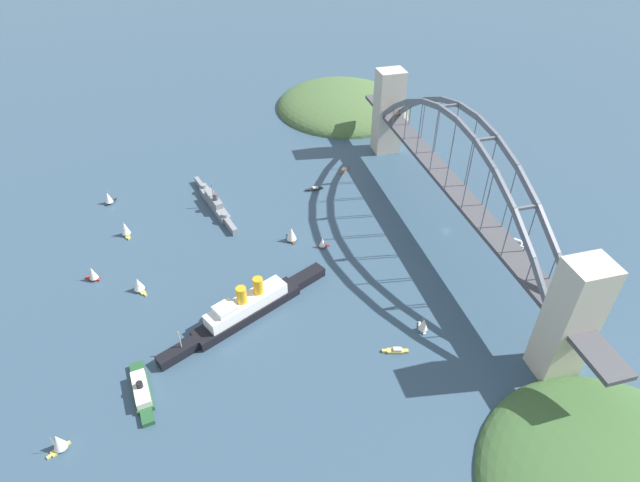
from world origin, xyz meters
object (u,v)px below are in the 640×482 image
object	(u,v)px
small_boat_7	(125,228)
small_boat_10	(423,324)
naval_cruiser	(215,203)
small_boat_0	(138,284)
small_boat_8	(58,442)
harbor_arch_bridge	(455,185)
small_boat_1	(314,189)
small_boat_2	(108,198)
small_boat_4	(92,273)
harbor_ferry_steamer	(142,390)
seaplane_taxiing_near_bridge	(522,244)
small_boat_5	(291,234)
small_boat_9	(323,242)
small_boat_6	(396,351)
ocean_liner	(248,307)
small_boat_3	(344,170)

from	to	relation	value
small_boat_7	small_boat_10	bearing A→B (deg)	-129.52
naval_cruiser	small_boat_0	bearing A→B (deg)	145.50
naval_cruiser	small_boat_8	size ratio (longest dim) A/B	6.81
harbor_arch_bridge	naval_cruiser	xyz separation A→B (m)	(61.30, 133.56, -28.95)
small_boat_0	small_boat_1	world-z (taller)	small_boat_0
small_boat_2	small_boat_4	xyz separation A→B (m)	(-75.13, 4.37, 0.01)
harbor_ferry_steamer	small_boat_7	bearing A→B (deg)	4.51
naval_cruiser	seaplane_taxiing_near_bridge	bearing A→B (deg)	-117.15
harbor_arch_bridge	naval_cruiser	bearing A→B (deg)	65.35
seaplane_taxiing_near_bridge	small_boat_1	bearing A→B (deg)	48.34
small_boat_2	harbor_ferry_steamer	bearing A→B (deg)	-172.42
small_boat_2	small_boat_5	world-z (taller)	small_boat_5
naval_cruiser	seaplane_taxiing_near_bridge	xyz separation A→B (m)	(-86.72, -169.12, -1.45)
naval_cruiser	small_boat_8	bearing A→B (deg)	153.61
small_boat_2	small_boat_9	distance (m)	146.14
small_boat_4	small_boat_7	bearing A→B (deg)	-23.38
small_boat_2	small_boat_10	size ratio (longest dim) A/B	1.07
small_boat_4	small_boat_8	xyz separation A→B (m)	(-100.36, 5.49, 0.16)
small_boat_5	small_boat_6	distance (m)	99.26
small_boat_1	small_boat_8	xyz separation A→B (m)	(-157.03, 143.26, 3.84)
small_boat_6	harbor_arch_bridge	bearing A→B (deg)	-38.78
small_boat_0	small_boat_7	xyz separation A→B (m)	(51.89, 7.94, 0.58)
seaplane_taxiing_near_bridge	small_boat_7	size ratio (longest dim) A/B	0.81
small_boat_7	small_boat_10	world-z (taller)	small_boat_7
small_boat_1	harbor_ferry_steamer	bearing A→B (deg)	141.00
naval_cruiser	small_boat_6	xyz separation A→B (m)	(-141.51, -69.11, -2.49)
small_boat_0	small_boat_6	size ratio (longest dim) A/B	0.78
small_boat_7	harbor_arch_bridge	bearing A→B (deg)	-103.55
small_boat_0	small_boat_1	xyz separation A→B (m)	(71.73, -113.92, -3.63)
seaplane_taxiing_near_bridge	small_boat_2	size ratio (longest dim) A/B	0.92
small_boat_1	small_boat_6	world-z (taller)	small_boat_6
ocean_liner	naval_cruiser	size ratio (longest dim) A/B	1.32
seaplane_taxiing_near_bridge	small_boat_0	xyz separation A→B (m)	(18.87, 215.75, 2.52)
small_boat_3	small_boat_4	bearing A→B (deg)	114.75
seaplane_taxiing_near_bridge	small_boat_3	bearing A→B (deg)	34.35
harbor_arch_bridge	small_boat_9	distance (m)	82.50
small_boat_1	small_boat_4	distance (m)	149.02
seaplane_taxiing_near_bridge	small_boat_10	size ratio (longest dim) A/B	0.98
harbor_arch_bridge	small_boat_0	xyz separation A→B (m)	(-6.55, 180.20, -27.87)
seaplane_taxiing_near_bridge	small_boat_7	world-z (taller)	small_boat_7
small_boat_4	small_boat_9	xyz separation A→B (m)	(-4.49, -126.91, -1.13)
small_boat_1	small_boat_8	size ratio (longest dim) A/B	1.23
small_boat_4	small_boat_6	bearing A→B (deg)	-122.44
small_boat_0	small_boat_2	bearing A→B (deg)	12.19
harbor_arch_bridge	small_boat_6	bearing A→B (deg)	141.22
small_boat_1	small_boat_4	bearing A→B (deg)	112.36
harbor_arch_bridge	small_boat_5	size ratio (longest dim) A/B	25.77
small_boat_8	naval_cruiser	bearing A→B (deg)	-26.39
small_boat_0	small_boat_7	world-z (taller)	small_boat_7
small_boat_2	small_boat_7	distance (m)	40.01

